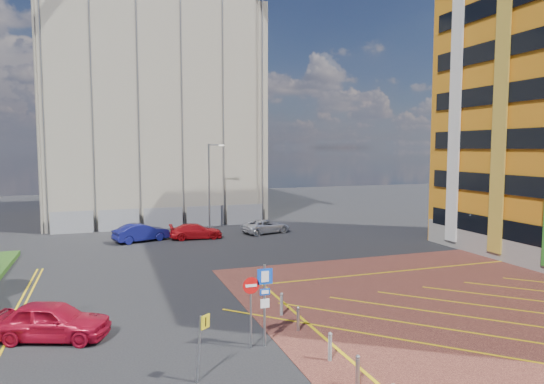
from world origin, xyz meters
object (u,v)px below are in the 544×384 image
sign_cluster (260,297)px  warning_sign (201,339)px  lamp_back (210,183)px  car_silver_back (266,226)px  car_red_back (196,231)px  car_red_left (52,321)px  car_blue_back (141,233)px

sign_cluster → warning_sign: sign_cluster is taller
lamp_back → car_silver_back: size_ratio=1.80×
sign_cluster → car_red_back: size_ratio=0.73×
lamp_back → car_red_left: (-11.38, -23.59, -3.59)m
lamp_back → sign_cluster: (-3.78, -27.02, -2.41)m
car_red_left → car_blue_back: size_ratio=1.01×
car_silver_back → warning_sign: bearing=143.2°
warning_sign → car_blue_back: bearing=90.2°
car_red_left → car_silver_back: size_ratio=1.01×
sign_cluster → car_red_left: (-7.60, 3.43, -1.19)m
lamp_back → car_blue_back: lamp_back is taller
warning_sign → car_red_back: bearing=80.2°
sign_cluster → car_blue_back: size_ratio=0.72×
car_red_left → car_silver_back: bearing=-17.6°
sign_cluster → warning_sign: bearing=-142.8°
sign_cluster → warning_sign: 3.34m
car_blue_back → car_red_back: car_blue_back is taller
warning_sign → car_red_back: warning_sign is taller
car_blue_back → car_red_back: size_ratio=1.02×
car_red_back → car_silver_back: 6.46m
warning_sign → car_silver_back: bearing=67.2°
car_red_left → car_red_back: car_red_left is taller
warning_sign → car_silver_back: (10.74, 25.54, -0.81)m
lamp_back → car_blue_back: size_ratio=1.79×
car_blue_back → car_silver_back: car_blue_back is taller
warning_sign → car_red_left: size_ratio=0.50×
car_red_back → sign_cluster: bearing=179.0°
car_silver_back → sign_cluster: bearing=147.0°
lamp_back → car_red_left: lamp_back is taller
lamp_back → car_blue_back: (-6.52, -3.83, -3.62)m
sign_cluster → car_silver_back: (8.11, 23.55, -1.34)m
car_red_left → car_blue_back: bearing=6.6°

